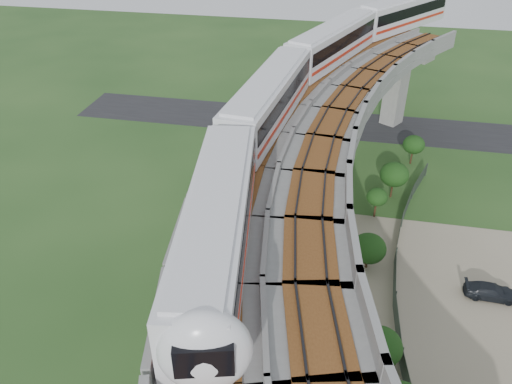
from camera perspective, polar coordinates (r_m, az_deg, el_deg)
ground at (r=37.70m, az=2.31°, el=-11.15°), size 160.00×160.00×0.00m
dirt_lot at (r=37.48m, az=24.20°, el=-15.19°), size 18.00×26.00×0.04m
asphalt_road at (r=62.74m, az=6.82°, el=7.91°), size 60.00×8.00×0.03m
viaduct at (r=31.87m, az=9.50°, el=-0.15°), size 19.58×73.98×11.40m
metro_train at (r=42.16m, az=8.03°, el=13.30°), size 18.27×59.84×3.64m
fence at (r=37.45m, az=17.56°, el=-11.85°), size 3.87×38.73×1.50m
tree_0 at (r=54.58m, az=17.59°, el=5.19°), size 2.26×2.26×3.22m
tree_1 at (r=48.00m, az=15.53°, el=1.95°), size 2.68×2.68×3.64m
tree_2 at (r=44.96m, az=13.67°, el=-0.56°), size 1.86×1.86×2.93m
tree_3 at (r=39.25m, az=12.77°, el=-6.30°), size 2.65×2.65×3.05m
tree_4 at (r=32.74m, az=14.03°, el=-16.76°), size 2.72×2.72×2.88m
car_dark at (r=40.49m, az=25.25°, el=-10.23°), size 3.72×1.56×1.07m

